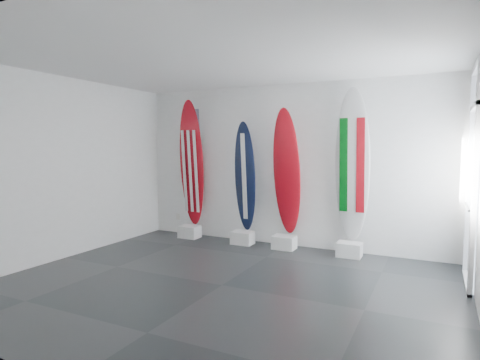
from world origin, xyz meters
The scene contains 15 objects.
floor centered at (0.00, 0.00, 0.00)m, with size 6.00×6.00×0.00m, color black.
ceiling centered at (0.00, 0.00, 3.00)m, with size 6.00×6.00×0.00m, color white.
wall_back centered at (0.00, 2.50, 1.50)m, with size 6.00×6.00×0.00m, color white.
wall_front centered at (0.00, -2.50, 1.50)m, with size 6.00×6.00×0.00m, color white.
wall_left centered at (-3.00, 0.00, 1.50)m, with size 5.00×5.00×0.00m, color white.
display_block_usa centered at (-1.96, 2.18, 0.12)m, with size 0.40×0.30×0.24m, color silver.
surfboard_usa centered at (-1.96, 2.28, 1.51)m, with size 0.58×0.08×2.55m, color #9D0B15.
display_block_navy centered at (-0.76, 2.18, 0.12)m, with size 0.40×0.30×0.24m, color silver.
surfboard_navy centered at (-0.76, 2.28, 1.28)m, with size 0.47×0.08×2.09m, color black.
display_block_swiss centered at (0.08, 2.18, 0.12)m, with size 0.40×0.30×0.24m, color silver.
surfboard_swiss centered at (0.08, 2.28, 1.39)m, with size 0.52×0.08×2.32m, color #9D0B15.
display_block_italy centered at (1.25, 2.18, 0.12)m, with size 0.40×0.30×0.24m, color silver.
surfboard_italy centered at (1.25, 2.28, 1.54)m, with size 0.59×0.08×2.60m, color silver.
wall_outlet centered at (-2.45, 2.48, 0.35)m, with size 0.09×0.02×0.13m, color silver.
glass_door centered at (2.97, 1.55, 1.43)m, with size 0.12×1.16×2.85m, color white, non-canonical shape.
Camera 1 is at (2.55, -4.60, 1.86)m, focal length 30.12 mm.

